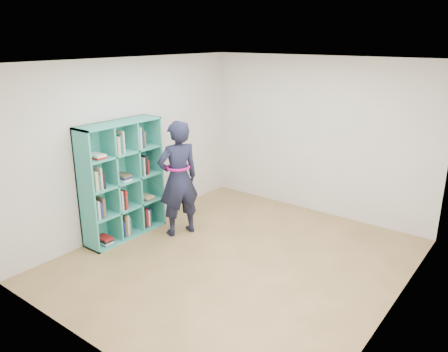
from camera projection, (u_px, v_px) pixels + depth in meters
The scene contains 9 objects.
floor at pixel (237, 260), 5.90m from camera, with size 4.50×4.50×0.00m, color olive.
ceiling at pixel (239, 62), 5.10m from camera, with size 4.50×4.50×0.00m, color white.
wall_left at pixel (132, 145), 6.66m from camera, with size 0.02×4.50×2.60m, color beige.
wall_right at pixel (401, 203), 4.35m from camera, with size 0.02×4.50×2.60m, color beige.
wall_back at pixel (317, 137), 7.21m from camera, with size 4.00×0.02×2.60m, color beige.
wall_front at pixel (88, 227), 3.80m from camera, with size 4.00×0.02×2.60m, color beige.
bookshelf at pixel (121, 181), 6.40m from camera, with size 0.38×1.30×1.74m.
person at pixel (178, 179), 6.45m from camera, with size 0.62×0.75×1.75m.
smartphone at pixel (180, 168), 6.58m from camera, with size 0.03×0.09×0.13m.
Camera 1 is at (3.06, -4.30, 2.89)m, focal length 35.00 mm.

